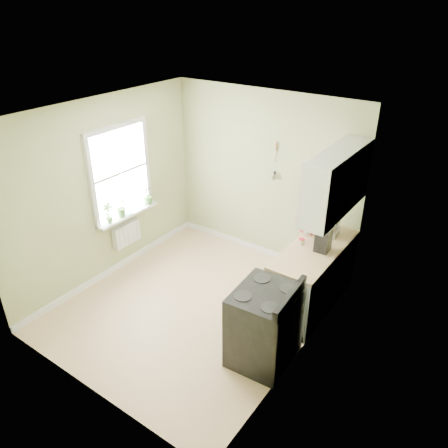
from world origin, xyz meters
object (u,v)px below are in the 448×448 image
Objects in this scene: stand_mixer at (332,223)px; coffee_maker at (323,241)px; kettle at (307,229)px; stove at (264,325)px.

stand_mixer is 1.29× the size of coffee_maker.
stand_mixer is at bearing 41.74° from kettle.
stand_mixer is 0.35m from kettle.
coffee_maker is (0.11, 1.26, 0.57)m from stove.
kettle is (-0.26, -0.23, -0.07)m from stand_mixer.
kettle is at bearing 142.60° from coffee_maker.
stand_mixer is 2.09× the size of kettle.
stove is 1.39m from coffee_maker.
stove is at bearing -94.89° from coffee_maker.
coffee_maker is (0.08, -0.49, -0.02)m from stand_mixer.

